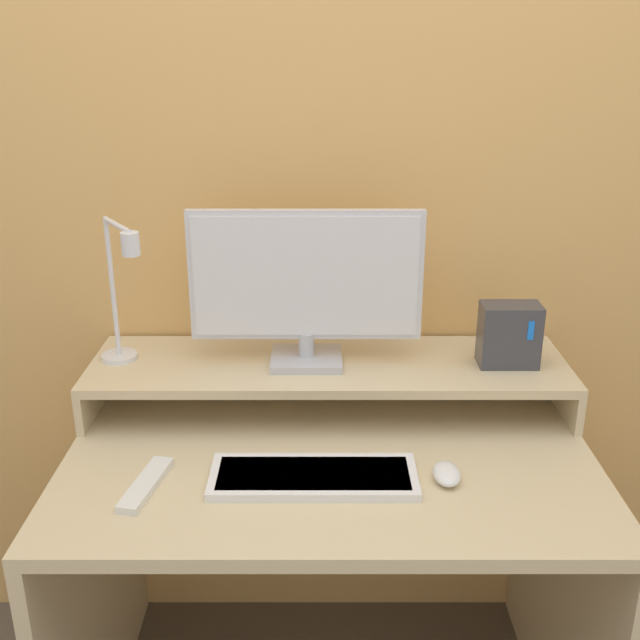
{
  "coord_description": "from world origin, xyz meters",
  "views": [
    {
      "loc": [
        -0.02,
        -1.06,
        1.6
      ],
      "look_at": [
        -0.02,
        0.41,
        1.05
      ],
      "focal_mm": 42.0,
      "sensor_mm": 36.0,
      "label": 1
    }
  ],
  "objects_px": {
    "monitor": "(306,284)",
    "keyboard": "(314,476)",
    "remote_control": "(146,484)",
    "mouse": "(447,474)",
    "desk_lamp": "(121,296)",
    "router_dock": "(509,335)"
  },
  "relations": [
    {
      "from": "desk_lamp",
      "to": "remote_control",
      "type": "height_order",
      "value": "desk_lamp"
    },
    {
      "from": "router_dock",
      "to": "keyboard",
      "type": "xyz_separation_m",
      "value": [
        -0.46,
        -0.32,
        -0.18
      ]
    },
    {
      "from": "router_dock",
      "to": "remote_control",
      "type": "relative_size",
      "value": 0.78
    },
    {
      "from": "keyboard",
      "to": "desk_lamp",
      "type": "bearing_deg",
      "value": 145.11
    },
    {
      "from": "monitor",
      "to": "remote_control",
      "type": "bearing_deg",
      "value": -131.19
    },
    {
      "from": "monitor",
      "to": "keyboard",
      "type": "bearing_deg",
      "value": -86.67
    },
    {
      "from": "remote_control",
      "to": "router_dock",
      "type": "bearing_deg",
      "value": 23.69
    },
    {
      "from": "monitor",
      "to": "desk_lamp",
      "type": "bearing_deg",
      "value": -176.3
    },
    {
      "from": "keyboard",
      "to": "mouse",
      "type": "bearing_deg",
      "value": 0.23
    },
    {
      "from": "desk_lamp",
      "to": "keyboard",
      "type": "bearing_deg",
      "value": -34.89
    },
    {
      "from": "remote_control",
      "to": "mouse",
      "type": "bearing_deg",
      "value": 2.58
    },
    {
      "from": "monitor",
      "to": "remote_control",
      "type": "xyz_separation_m",
      "value": [
        -0.32,
        -0.36,
        -0.3
      ]
    },
    {
      "from": "desk_lamp",
      "to": "mouse",
      "type": "height_order",
      "value": "desk_lamp"
    },
    {
      "from": "monitor",
      "to": "keyboard",
      "type": "xyz_separation_m",
      "value": [
        0.02,
        -0.33,
        -0.3
      ]
    },
    {
      "from": "desk_lamp",
      "to": "router_dock",
      "type": "xyz_separation_m",
      "value": [
        0.9,
        0.01,
        -0.1
      ]
    },
    {
      "from": "router_dock",
      "to": "remote_control",
      "type": "distance_m",
      "value": 0.88
    },
    {
      "from": "router_dock",
      "to": "keyboard",
      "type": "bearing_deg",
      "value": -144.9
    },
    {
      "from": "monitor",
      "to": "keyboard",
      "type": "height_order",
      "value": "monitor"
    },
    {
      "from": "desk_lamp",
      "to": "monitor",
      "type": "bearing_deg",
      "value": 3.7
    },
    {
      "from": "router_dock",
      "to": "remote_control",
      "type": "height_order",
      "value": "router_dock"
    },
    {
      "from": "monitor",
      "to": "mouse",
      "type": "relative_size",
      "value": 6.09
    },
    {
      "from": "router_dock",
      "to": "mouse",
      "type": "relative_size",
      "value": 1.7
    }
  ]
}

